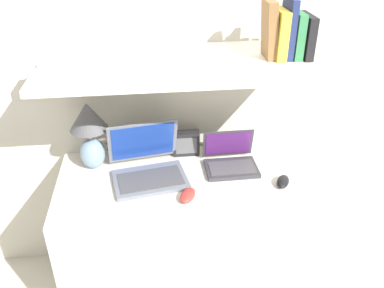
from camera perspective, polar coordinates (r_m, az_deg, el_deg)
name	(u,v)px	position (r m, az deg, el deg)	size (l,w,h in m)	color
wall_back	(174,64)	(2.07, -2.54, 11.20)	(6.00, 0.05, 2.40)	beige
desk	(183,236)	(2.20, -1.27, -12.85)	(1.19, 0.59, 0.75)	silver
back_riser	(177,162)	(2.28, -2.13, -2.55)	(1.19, 0.04, 1.28)	beige
shelf	(179,64)	(1.77, -1.84, 11.12)	(1.19, 0.53, 0.03)	silver
table_lamp	(89,130)	(1.99, -14.19, 1.98)	(0.18, 0.18, 0.35)	#7593B2
laptop_large	(148,166)	(1.95, -6.24, -3.14)	(0.38, 0.36, 0.25)	slate
laptop_small	(230,161)	(2.03, 5.41, -2.33)	(0.26, 0.21, 0.17)	#333338
computer_mouse	(188,195)	(1.82, -0.60, -7.21)	(0.10, 0.13, 0.03)	red
second_mouse	(283,181)	(1.95, 12.64, -5.15)	(0.10, 0.12, 0.03)	black
router_box	(186,143)	(2.11, -0.86, 0.12)	(0.14, 0.06, 0.13)	black
book_black	(305,36)	(1.86, 15.63, 14.41)	(0.04, 0.17, 0.18)	black
book_green	(296,35)	(1.85, 14.35, 14.64)	(0.04, 0.15, 0.19)	#2D7042
book_navy	(288,28)	(1.83, 13.35, 15.52)	(0.03, 0.14, 0.25)	navy
book_yellow	(279,34)	(1.82, 12.12, 14.87)	(0.04, 0.16, 0.20)	gold
book_brown	(269,30)	(1.80, 10.81, 15.47)	(0.06, 0.12, 0.24)	brown
shelf_gadget	(50,59)	(1.79, -19.27, 11.20)	(0.09, 0.07, 0.06)	#99999E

